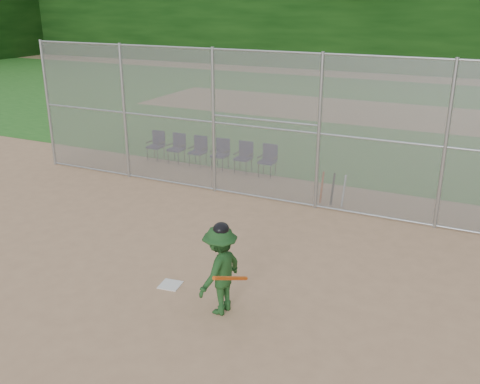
% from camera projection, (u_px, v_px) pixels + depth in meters
% --- Properties ---
extents(ground, '(100.00, 100.00, 0.00)m').
position_uv_depth(ground, '(184.00, 286.00, 10.25)').
color(ground, tan).
rests_on(ground, ground).
extents(grass_strip, '(100.00, 100.00, 0.00)m').
position_uv_depth(grass_strip, '(380.00, 113.00, 25.50)').
color(grass_strip, '#28691F').
rests_on(grass_strip, ground).
extents(dirt_patch_far, '(24.00, 24.00, 0.00)m').
position_uv_depth(dirt_patch_far, '(380.00, 113.00, 25.50)').
color(dirt_patch_far, tan).
rests_on(dirt_patch_far, ground).
extents(backstop_fence, '(16.09, 0.09, 4.00)m').
position_uv_depth(backstop_fence, '(282.00, 127.00, 13.78)').
color(backstop_fence, gray).
rests_on(backstop_fence, ground).
extents(home_plate, '(0.44, 0.44, 0.02)m').
position_uv_depth(home_plate, '(170.00, 285.00, 10.27)').
color(home_plate, white).
rests_on(home_plate, ground).
extents(batter_at_plate, '(0.91, 1.36, 1.70)m').
position_uv_depth(batter_at_plate, '(220.00, 269.00, 9.15)').
color(batter_at_plate, '#1C471D').
rests_on(batter_at_plate, ground).
extents(spare_bats, '(0.66, 0.31, 0.84)m').
position_uv_depth(spare_bats, '(333.00, 189.00, 14.21)').
color(spare_bats, '#D84C14').
rests_on(spare_bats, ground).
extents(chair_0, '(0.54, 0.52, 0.96)m').
position_uv_depth(chair_0, '(155.00, 146.00, 18.10)').
color(chair_0, '#10113A').
rests_on(chair_0, ground).
extents(chair_1, '(0.54, 0.52, 0.96)m').
position_uv_depth(chair_1, '(176.00, 149.00, 17.76)').
color(chair_1, '#10113A').
rests_on(chair_1, ground).
extents(chair_2, '(0.54, 0.52, 0.96)m').
position_uv_depth(chair_2, '(198.00, 152.00, 17.43)').
color(chair_2, '#10113A').
rests_on(chair_2, ground).
extents(chair_3, '(0.54, 0.52, 0.96)m').
position_uv_depth(chair_3, '(220.00, 155.00, 17.09)').
color(chair_3, '#10113A').
rests_on(chair_3, ground).
extents(chair_4, '(0.54, 0.52, 0.96)m').
position_uv_depth(chair_4, '(243.00, 158.00, 16.76)').
color(chair_4, '#10113A').
rests_on(chair_4, ground).
extents(chair_5, '(0.54, 0.52, 0.96)m').
position_uv_depth(chair_5, '(267.00, 161.00, 16.43)').
color(chair_5, '#10113A').
rests_on(chair_5, ground).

